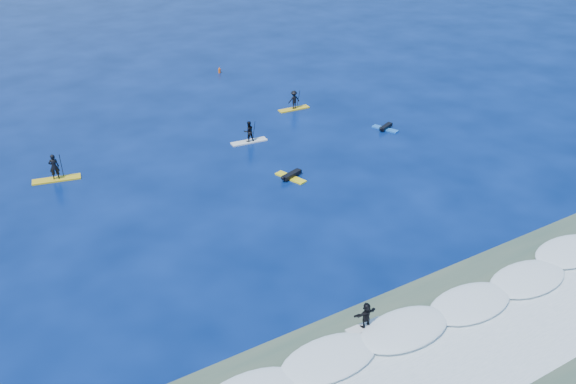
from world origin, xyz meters
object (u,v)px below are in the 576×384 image
sup_paddler_right (294,101)px  prone_paddler_far (385,128)px  sup_paddler_left (55,171)px  wave_surfer (366,317)px  prone_paddler_near (291,176)px  sup_paddler_center (249,133)px  marker_buoy (219,70)px

sup_paddler_right → prone_paddler_far: size_ratio=1.26×
sup_paddler_left → wave_surfer: sup_paddler_left is taller
wave_surfer → prone_paddler_near: bearing=72.3°
sup_paddler_center → prone_paddler_near: bearing=-87.0°
sup_paddler_left → prone_paddler_far: sup_paddler_left is taller
wave_surfer → marker_buoy: wave_surfer is taller
sup_paddler_center → wave_surfer: (-5.55, -21.41, 0.07)m
sup_paddler_left → prone_paddler_near: bearing=-17.3°
sup_paddler_left → marker_buoy: sup_paddler_left is taller
prone_paddler_far → sup_paddler_left: bearing=56.6°
prone_paddler_near → wave_surfer: (-5.13, -14.78, 0.63)m
sup_paddler_right → prone_paddler_near: size_ratio=1.14×
sup_paddler_center → wave_surfer: bearing=-97.9°
sup_paddler_left → sup_paddler_center: size_ratio=1.14×
sup_paddler_left → sup_paddler_right: bearing=20.5°
sup_paddler_left → marker_buoy: (19.33, 14.53, -0.41)m
sup_paddler_left → marker_buoy: 24.19m
sup_paddler_center → marker_buoy: sup_paddler_center is taller
prone_paddler_far → marker_buoy: (-4.87, 19.42, 0.12)m
marker_buoy → sup_paddler_left: bearing=-143.1°
sup_paddler_center → prone_paddler_far: sup_paddler_center is taller
sup_paddler_center → prone_paddler_near: sup_paddler_center is taller
sup_paddler_right → prone_paddler_far: 8.36m
sup_paddler_left → prone_paddler_near: size_ratio=1.34×
sup_paddler_center → prone_paddler_near: (-0.42, -6.63, -0.56)m
sup_paddler_right → wave_surfer: size_ratio=1.41×
prone_paddler_far → wave_surfer: (-15.85, -17.91, 0.65)m
prone_paddler_near → marker_buoy: (5.84, 22.56, 0.11)m
sup_paddler_left → wave_surfer: size_ratio=1.65×
sup_paddler_right → prone_paddler_near: (-6.87, -10.54, -0.58)m
prone_paddler_near → prone_paddler_far: bearing=-90.9°
prone_paddler_far → marker_buoy: 20.03m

